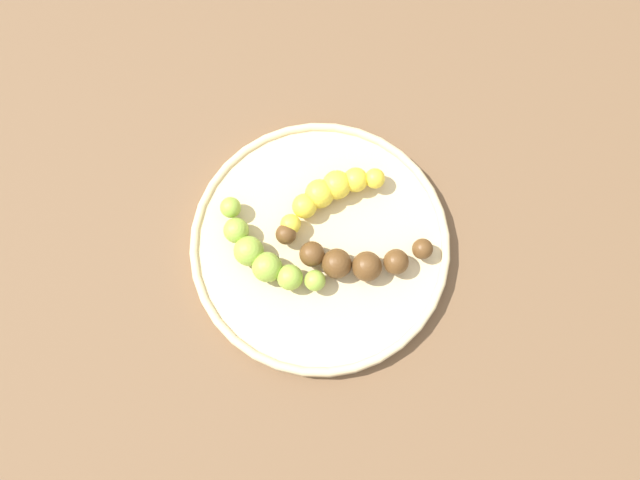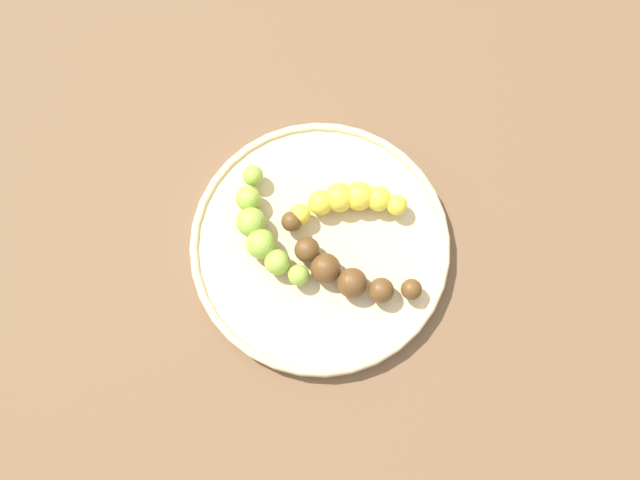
{
  "view_description": "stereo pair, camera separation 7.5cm",
  "coord_description": "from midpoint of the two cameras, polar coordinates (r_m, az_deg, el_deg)",
  "views": [
    {
      "loc": [
        0.09,
        -0.16,
        0.76
      ],
      "look_at": [
        0.0,
        0.0,
        0.04
      ],
      "focal_mm": 38.56,
      "sensor_mm": 36.0,
      "label": 1
    },
    {
      "loc": [
        0.14,
        -0.11,
        0.76
      ],
      "look_at": [
        0.0,
        0.0,
        0.04
      ],
      "focal_mm": 38.56,
      "sensor_mm": 36.0,
      "label": 2
    }
  ],
  "objects": [
    {
      "name": "banana_overripe",
      "position": [
        0.74,
        -0.11,
        -2.13
      ],
      "size": [
        0.16,
        0.09,
        0.03
      ],
      "rotation": [
        0.0,
        0.0,
        5.12
      ],
      "color": "#593819",
      "rests_on": "fruit_bowl"
    },
    {
      "name": "banana_yellow",
      "position": [
        0.76,
        -1.93,
        3.43
      ],
      "size": [
        0.08,
        0.11,
        0.03
      ],
      "rotation": [
        0.0,
        0.0,
        2.58
      ],
      "color": "yellow",
      "rests_on": "fruit_bowl"
    },
    {
      "name": "fruit_bowl",
      "position": [
        0.77,
        -2.71,
        -1.02
      ],
      "size": [
        0.29,
        0.29,
        0.02
      ],
      "color": "#D1B784",
      "rests_on": "ground_plane"
    },
    {
      "name": "ground_plane",
      "position": [
        0.78,
        -2.67,
        -1.22
      ],
      "size": [
        2.4,
        2.4,
        0.0
      ],
      "primitive_type": "plane",
      "color": "brown"
    },
    {
      "name": "banana_green",
      "position": [
        0.75,
        -7.63,
        -1.79
      ],
      "size": [
        0.15,
        0.07,
        0.03
      ],
      "rotation": [
        0.0,
        0.0,
        4.51
      ],
      "color": "#8CAD38",
      "rests_on": "fruit_bowl"
    }
  ]
}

